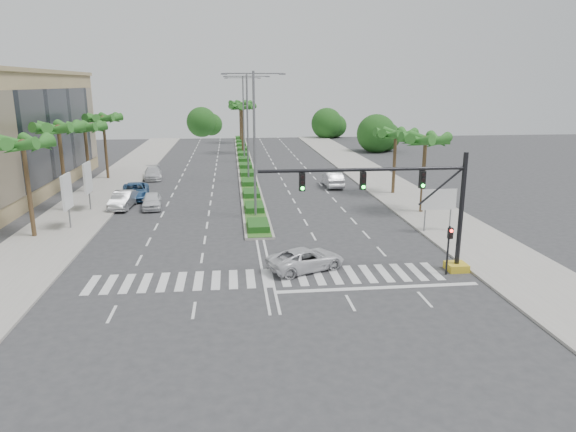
# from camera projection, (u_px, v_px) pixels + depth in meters

# --- Properties ---
(ground) EXTENTS (160.00, 160.00, 0.00)m
(ground) POSITION_uv_depth(u_px,v_px,m) (268.00, 278.00, 29.97)
(ground) COLOR #333335
(ground) RESTS_ON ground
(footpath_right) EXTENTS (6.00, 120.00, 0.15)m
(footpath_right) POSITION_uv_depth(u_px,v_px,m) (406.00, 197.00, 50.83)
(footpath_right) COLOR gray
(footpath_right) RESTS_ON ground
(footpath_left) EXTENTS (6.00, 120.00, 0.15)m
(footpath_left) POSITION_uv_depth(u_px,v_px,m) (89.00, 205.00, 47.56)
(footpath_left) COLOR gray
(footpath_left) RESTS_ON ground
(median) EXTENTS (2.20, 75.00, 0.20)m
(median) POSITION_uv_depth(u_px,v_px,m) (245.00, 162.00, 73.24)
(median) COLOR gray
(median) RESTS_ON ground
(median_grass) EXTENTS (1.80, 75.00, 0.04)m
(median_grass) POSITION_uv_depth(u_px,v_px,m) (245.00, 162.00, 73.21)
(median_grass) COLOR #2B511B
(median_grass) RESTS_ON median
(signal_gantry) EXTENTS (12.60, 1.20, 7.20)m
(signal_gantry) POSITION_uv_depth(u_px,v_px,m) (425.00, 216.00, 30.10)
(signal_gantry) COLOR gold
(signal_gantry) RESTS_ON ground
(pedestrian_signal) EXTENTS (0.28, 0.36, 3.00)m
(pedestrian_signal) POSITION_uv_depth(u_px,v_px,m) (449.00, 242.00, 29.95)
(pedestrian_signal) COLOR black
(pedestrian_signal) RESTS_ON ground
(direction_sign) EXTENTS (2.70, 0.11, 3.40)m
(direction_sign) POSITION_uv_depth(u_px,v_px,m) (439.00, 201.00, 38.50)
(direction_sign) COLOR slate
(direction_sign) RESTS_ON ground
(billboard_near) EXTENTS (0.18, 2.10, 4.35)m
(billboard_near) POSITION_uv_depth(u_px,v_px,m) (67.00, 192.00, 39.21)
(billboard_near) COLOR slate
(billboard_near) RESTS_ON ground
(billboard_far) EXTENTS (0.18, 2.10, 4.35)m
(billboard_far) POSITION_uv_depth(u_px,v_px,m) (88.00, 178.00, 44.98)
(billboard_far) COLOR slate
(billboard_far) RESTS_ON ground
(palm_left_near) EXTENTS (4.57, 4.68, 7.55)m
(palm_left_near) POSITION_uv_depth(u_px,v_px,m) (23.00, 147.00, 36.14)
(palm_left_near) COLOR brown
(palm_left_near) RESTS_ON ground
(palm_left_mid) EXTENTS (4.57, 4.68, 7.95)m
(palm_left_mid) POSITION_uv_depth(u_px,v_px,m) (59.00, 131.00, 43.74)
(palm_left_mid) COLOR brown
(palm_left_mid) RESTS_ON ground
(palm_left_far) EXTENTS (4.57, 4.68, 7.35)m
(palm_left_far) POSITION_uv_depth(u_px,v_px,m) (85.00, 130.00, 51.58)
(palm_left_far) COLOR brown
(palm_left_far) RESTS_ON ground
(palm_left_end) EXTENTS (4.57, 4.68, 7.75)m
(palm_left_end) POSITION_uv_depth(u_px,v_px,m) (103.00, 120.00, 59.18)
(palm_left_end) COLOR brown
(palm_left_end) RESTS_ON ground
(palm_right_near) EXTENTS (4.57, 4.68, 7.05)m
(palm_right_near) POSITION_uv_depth(u_px,v_px,m) (425.00, 142.00, 43.44)
(palm_right_near) COLOR brown
(palm_right_near) RESTS_ON ground
(palm_right_far) EXTENTS (4.57, 4.68, 6.75)m
(palm_right_far) POSITION_uv_depth(u_px,v_px,m) (396.00, 136.00, 51.21)
(palm_right_far) COLOR brown
(palm_right_far) RESTS_ON ground
(palm_median_a) EXTENTS (4.57, 4.68, 8.05)m
(palm_median_a) POSITION_uv_depth(u_px,v_px,m) (242.00, 109.00, 81.09)
(palm_median_a) COLOR brown
(palm_median_a) RESTS_ON ground
(palm_median_b) EXTENTS (4.57, 4.68, 8.05)m
(palm_median_b) POSITION_uv_depth(u_px,v_px,m) (240.00, 105.00, 95.52)
(palm_median_b) COLOR brown
(palm_median_b) RESTS_ON ground
(streetlight_near) EXTENTS (5.10, 0.25, 12.00)m
(streetlight_near) POSITION_uv_depth(u_px,v_px,m) (254.00, 137.00, 41.73)
(streetlight_near) COLOR slate
(streetlight_near) RESTS_ON ground
(streetlight_mid) EXTENTS (5.10, 0.25, 12.00)m
(streetlight_mid) POSITION_uv_depth(u_px,v_px,m) (247.00, 123.00, 57.13)
(streetlight_mid) COLOR slate
(streetlight_mid) RESTS_ON ground
(streetlight_far) EXTENTS (5.10, 0.25, 12.00)m
(streetlight_far) POSITION_uv_depth(u_px,v_px,m) (244.00, 114.00, 72.52)
(streetlight_far) COLOR slate
(streetlight_far) RESTS_ON ground
(car_parked_a) EXTENTS (2.11, 4.32, 1.42)m
(car_parked_a) POSITION_uv_depth(u_px,v_px,m) (152.00, 201.00, 46.51)
(car_parked_a) COLOR silver
(car_parked_a) RESTS_ON ground
(car_parked_b) EXTENTS (2.07, 4.84, 1.55)m
(car_parked_b) POSITION_uv_depth(u_px,v_px,m) (123.00, 200.00, 46.60)
(car_parked_b) COLOR #A3A4A8
(car_parked_b) RESTS_ON ground
(car_parked_c) EXTENTS (3.17, 5.79, 1.54)m
(car_parked_c) POSITION_uv_depth(u_px,v_px,m) (135.00, 191.00, 50.34)
(car_parked_c) COLOR #2E598C
(car_parked_c) RESTS_ON ground
(car_parked_d) EXTENTS (2.58, 5.05, 1.40)m
(car_parked_d) POSITION_uv_depth(u_px,v_px,m) (153.00, 173.00, 60.87)
(car_parked_d) COLOR silver
(car_parked_d) RESTS_ON ground
(car_crossing) EXTENTS (5.31, 3.91, 1.34)m
(car_crossing) POSITION_uv_depth(u_px,v_px,m) (306.00, 259.00, 31.18)
(car_crossing) COLOR silver
(car_crossing) RESTS_ON ground
(car_right) EXTENTS (1.79, 5.01, 1.64)m
(car_right) POSITION_uv_depth(u_px,v_px,m) (333.00, 179.00, 56.25)
(car_right) COLOR silver
(car_right) RESTS_ON ground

